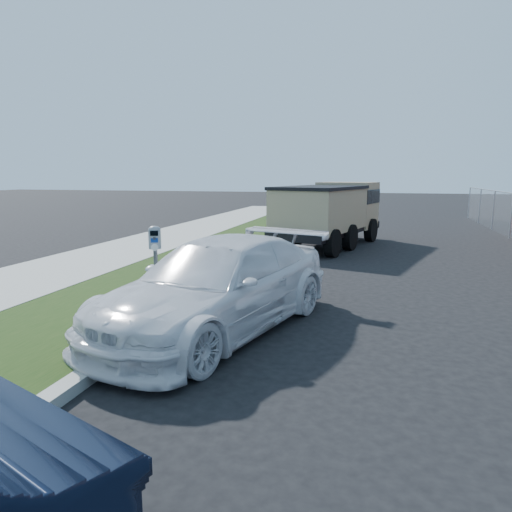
# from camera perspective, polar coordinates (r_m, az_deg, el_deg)

# --- Properties ---
(ground) EXTENTS (120.00, 120.00, 0.00)m
(ground) POSITION_cam_1_polar(r_m,az_deg,el_deg) (7.72, 8.27, -9.08)
(ground) COLOR black
(ground) RESTS_ON ground
(streetside) EXTENTS (6.12, 50.00, 0.15)m
(streetside) POSITION_cam_1_polar(r_m,az_deg,el_deg) (11.49, -19.18, -2.79)
(streetside) COLOR gray
(streetside) RESTS_ON ground
(parking_meter) EXTENTS (0.24, 0.20, 1.52)m
(parking_meter) POSITION_cam_1_polar(r_m,az_deg,el_deg) (8.04, -12.48, 0.72)
(parking_meter) COLOR #3F4247
(parking_meter) RESTS_ON ground
(white_wagon) EXTENTS (3.43, 5.49, 1.48)m
(white_wagon) POSITION_cam_1_polar(r_m,az_deg,el_deg) (7.54, -4.53, -3.58)
(white_wagon) COLOR white
(white_wagon) RESTS_ON ground
(dump_truck) EXTENTS (3.60, 6.07, 2.24)m
(dump_truck) POSITION_cam_1_polar(r_m,az_deg,el_deg) (16.70, 9.30, 5.65)
(dump_truck) COLOR black
(dump_truck) RESTS_ON ground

